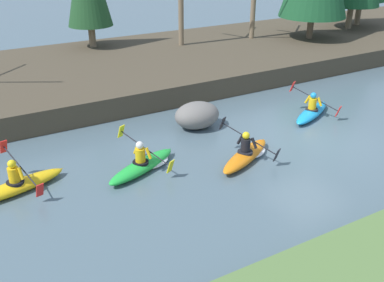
{
  "coord_description": "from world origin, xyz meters",
  "views": [
    {
      "loc": [
        -10.61,
        -10.19,
        6.6
      ],
      "look_at": [
        -4.27,
        0.89,
        0.55
      ],
      "focal_mm": 42.0,
      "sensor_mm": 36.0,
      "label": 1
    }
  ],
  "objects_px": {
    "kayaker_trailing": "(145,164)",
    "kayaker_far_back": "(18,184)",
    "kayaker_middle": "(247,154)",
    "boulder_midstream": "(197,115)",
    "kayaker_lead": "(312,111)"
  },
  "relations": [
    {
      "from": "kayaker_lead",
      "to": "kayaker_trailing",
      "type": "relative_size",
      "value": 0.99
    },
    {
      "from": "kayaker_far_back",
      "to": "boulder_midstream",
      "type": "distance_m",
      "value": 6.67
    },
    {
      "from": "kayaker_middle",
      "to": "kayaker_far_back",
      "type": "bearing_deg",
      "value": 139.05
    },
    {
      "from": "kayaker_middle",
      "to": "boulder_midstream",
      "type": "height_order",
      "value": "kayaker_middle"
    },
    {
      "from": "kayaker_middle",
      "to": "kayaker_trailing",
      "type": "distance_m",
      "value": 3.24
    },
    {
      "from": "kayaker_lead",
      "to": "kayaker_trailing",
      "type": "xyz_separation_m",
      "value": [
        -7.37,
        -0.66,
        -0.02
      ]
    },
    {
      "from": "kayaker_far_back",
      "to": "kayaker_lead",
      "type": "bearing_deg",
      "value": -15.15
    },
    {
      "from": "kayaker_trailing",
      "to": "kayaker_far_back",
      "type": "xyz_separation_m",
      "value": [
        -3.53,
        0.59,
        0.02
      ]
    },
    {
      "from": "kayaker_trailing",
      "to": "kayaker_lead",
      "type": "bearing_deg",
      "value": -19.34
    },
    {
      "from": "kayaker_lead",
      "to": "kayaker_trailing",
      "type": "distance_m",
      "value": 7.4
    },
    {
      "from": "kayaker_far_back",
      "to": "kayaker_middle",
      "type": "bearing_deg",
      "value": -28.87
    },
    {
      "from": "kayaker_far_back",
      "to": "boulder_midstream",
      "type": "relative_size",
      "value": 1.64
    },
    {
      "from": "kayaker_lead",
      "to": "boulder_midstream",
      "type": "xyz_separation_m",
      "value": [
        -4.38,
        1.31,
        0.26
      ]
    },
    {
      "from": "kayaker_trailing",
      "to": "kayaker_far_back",
      "type": "relative_size",
      "value": 0.98
    },
    {
      "from": "boulder_midstream",
      "to": "kayaker_lead",
      "type": "bearing_deg",
      "value": -16.66
    }
  ]
}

